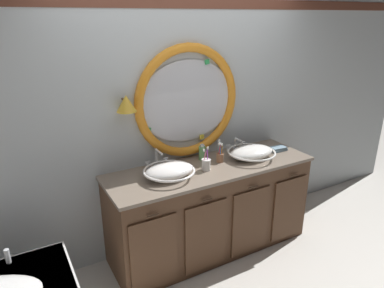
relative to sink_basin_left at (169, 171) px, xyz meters
name	(u,v)px	position (x,y,z in m)	size (l,w,h in m)	color
ground_plane	(214,263)	(0.35, -0.21, -0.96)	(14.00, 14.00, 0.00)	silver
back_wall_assembly	(184,115)	(0.35, 0.37, 0.36)	(6.40, 0.26, 2.60)	silver
vanity_counter	(210,208)	(0.45, 0.03, -0.51)	(2.00, 0.67, 0.90)	brown
sink_basin_left	(169,171)	(0.00, 0.00, 0.00)	(0.45, 0.45, 0.12)	white
sink_basin_right	(252,152)	(0.90, 0.00, 0.00)	(0.47, 0.47, 0.12)	white
faucet_set_left	(157,160)	(0.00, 0.25, 0.01)	(0.23, 0.15, 0.18)	silver
faucet_set_right	(236,145)	(0.90, 0.26, -0.01)	(0.24, 0.14, 0.13)	silver
toothbrush_holder_left	(206,164)	(0.36, -0.03, 0.00)	(0.09, 0.09, 0.22)	white
toothbrush_holder_right	(220,156)	(0.57, 0.07, 0.00)	(0.08, 0.08, 0.22)	#996647
soap_dispenser	(202,153)	(0.45, 0.20, 0.01)	(0.07, 0.07, 0.17)	#6BAD66
folded_hand_towel	(278,149)	(1.27, 0.02, -0.04)	(0.18, 0.11, 0.04)	#7593A8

